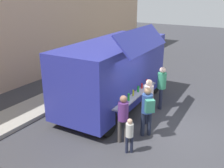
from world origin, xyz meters
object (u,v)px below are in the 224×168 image
at_px(food_truck_main, 114,72).
at_px(trash_bin, 119,64).
at_px(customer_mid_with_backpack, 147,107).
at_px(customer_extra_browsing, 162,84).
at_px(customer_front_ordering, 148,98).
at_px(customer_rear_waiting, 123,115).
at_px(child_near_queue, 130,133).

bearing_deg(food_truck_main, trash_bin, 25.35).
bearing_deg(customer_mid_with_backpack, customer_extra_browsing, -31.67).
bearing_deg(customer_extra_browsing, food_truck_main, 5.83).
height_order(customer_front_ordering, customer_rear_waiting, customer_front_ordering).
relative_size(trash_bin, child_near_queue, 0.77).
relative_size(food_truck_main, child_near_queue, 5.17).
height_order(trash_bin, customer_extra_browsing, customer_extra_browsing).
xyz_separation_m(food_truck_main, trash_bin, (4.49, 2.32, -1.07)).
xyz_separation_m(customer_front_ordering, customer_extra_browsing, (1.50, 0.06, 0.06)).
bearing_deg(customer_rear_waiting, customer_mid_with_backpack, -56.44).
distance_m(trash_bin, customer_front_ordering, 6.67).
bearing_deg(trash_bin, customer_rear_waiting, -149.41).
relative_size(customer_rear_waiting, child_near_queue, 1.43).
bearing_deg(child_near_queue, customer_front_ordering, -29.90).
bearing_deg(child_near_queue, trash_bin, -6.81).
bearing_deg(child_near_queue, customer_mid_with_backpack, -40.57).
xyz_separation_m(trash_bin, customer_rear_waiting, (-6.82, -4.03, 0.54)).
bearing_deg(food_truck_main, customer_front_ordering, -112.31).
distance_m(customer_front_ordering, child_near_queue, 2.10).
height_order(customer_mid_with_backpack, child_near_queue, customer_mid_with_backpack).
relative_size(customer_extra_browsing, child_near_queue, 1.55).
bearing_deg(child_near_queue, customer_extra_browsing, -32.58).
relative_size(trash_bin, customer_front_ordering, 0.52).
distance_m(food_truck_main, customer_extra_browsing, 2.01).
xyz_separation_m(customer_mid_with_backpack, customer_rear_waiting, (-0.77, 0.48, -0.08)).
distance_m(food_truck_main, customer_rear_waiting, 2.94).
xyz_separation_m(food_truck_main, customer_mid_with_backpack, (-1.56, -2.20, -0.45)).
bearing_deg(customer_extra_browsing, customer_rear_waiting, 70.00).
relative_size(food_truck_main, trash_bin, 6.70).
relative_size(customer_rear_waiting, customer_extra_browsing, 0.92).
bearing_deg(customer_front_ordering, trash_bin, -45.31).
height_order(customer_front_ordering, customer_mid_with_backpack, customer_mid_with_backpack).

